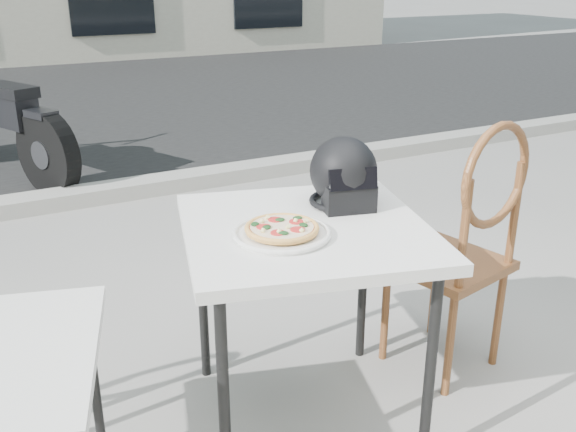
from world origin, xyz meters
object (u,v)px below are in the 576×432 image
cafe_table_main (306,244)px  cafe_chair_main (466,238)px  pizza (282,228)px  plate (282,234)px  helmet (344,175)px

cafe_table_main → cafe_chair_main: bearing=-2.9°
pizza → cafe_chair_main: 0.90m
plate → cafe_table_main: bearing=23.3°
plate → pizza: pizza is taller
cafe_chair_main → cafe_table_main: bearing=-15.3°
plate → pizza: bearing=73.8°
cafe_table_main → plate: bearing=-156.7°
plate → pizza: size_ratio=1.68×
cafe_table_main → pizza: pizza is taller
helmet → plate: bearing=-139.6°
cafe_table_main → cafe_chair_main: (0.75, -0.04, -0.11)m
helmet → cafe_chair_main: size_ratio=0.29×
plate → pizza: (0.00, 0.00, 0.02)m
cafe_table_main → pizza: 0.17m
plate → cafe_chair_main: bearing=1.0°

